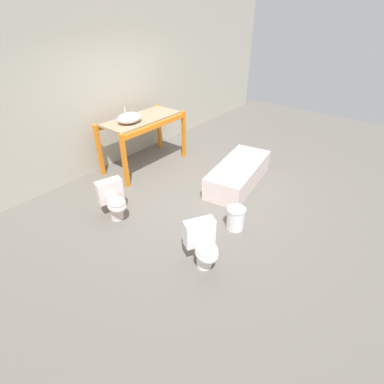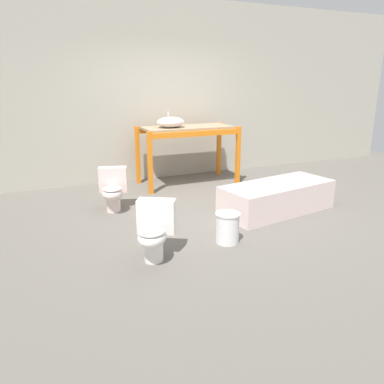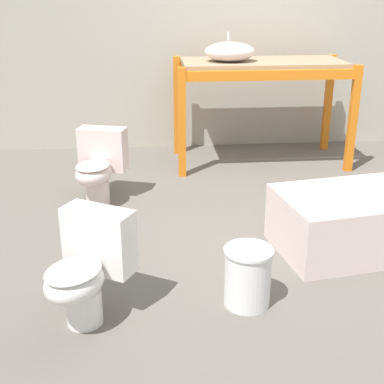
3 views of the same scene
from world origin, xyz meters
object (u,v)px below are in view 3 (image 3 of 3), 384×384
at_px(bucket_white, 248,275).
at_px(toilet_far, 87,266).
at_px(sink_basin, 230,52).
at_px(toilet_near, 98,165).

bearing_deg(bucket_white, toilet_far, -176.21).
height_order(sink_basin, toilet_far, sink_basin).
bearing_deg(toilet_far, bucket_white, 33.75).
height_order(toilet_near, bucket_white, toilet_near).
bearing_deg(bucket_white, sink_basin, 84.02).
relative_size(sink_basin, bucket_white, 1.36).
bearing_deg(sink_basin, bucket_white, -95.98).
xyz_separation_m(toilet_far, bucket_white, (0.89, 0.06, -0.14)).
distance_m(toilet_near, toilet_far, 1.69).
relative_size(toilet_near, toilet_far, 1.00).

